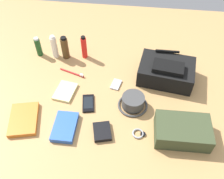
{
  "coord_description": "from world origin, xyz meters",
  "views": [
    {
      "loc": [
        0.11,
        -0.96,
        1.14
      ],
      "look_at": [
        0.0,
        0.0,
        0.04
      ],
      "focal_mm": 39.92,
      "sensor_mm": 36.0,
      "label": 1
    }
  ],
  "objects_px": {
    "toiletry_pouch": "(182,130)",
    "wallet": "(102,132)",
    "travel_guidebook": "(65,127)",
    "wristwatch": "(139,134)",
    "shampoo_bottle": "(38,47)",
    "media_player": "(116,85)",
    "paperback_novel": "(24,119)",
    "backpack": "(166,71)",
    "cell_phone": "(88,103)",
    "toothpaste_tube": "(54,47)",
    "sunscreen_spray": "(84,47)",
    "cologne_bottle": "(65,48)",
    "toothbrush": "(73,73)",
    "notepad": "(65,91)",
    "bucket_hat": "(133,102)"
  },
  "relations": [
    {
      "from": "toothbrush",
      "to": "wallet",
      "type": "xyz_separation_m",
      "value": [
        0.25,
        -0.41,
        0.01
      ]
    },
    {
      "from": "sunscreen_spray",
      "to": "toothbrush",
      "type": "distance_m",
      "value": 0.19
    },
    {
      "from": "travel_guidebook",
      "to": "wristwatch",
      "type": "distance_m",
      "value": 0.39
    },
    {
      "from": "cologne_bottle",
      "to": "notepad",
      "type": "xyz_separation_m",
      "value": [
        0.07,
        -0.31,
        -0.07
      ]
    },
    {
      "from": "sunscreen_spray",
      "to": "wallet",
      "type": "bearing_deg",
      "value": -70.79
    },
    {
      "from": "toiletry_pouch",
      "to": "travel_guidebook",
      "type": "bearing_deg",
      "value": -177.11
    },
    {
      "from": "bucket_hat",
      "to": "travel_guidebook",
      "type": "distance_m",
      "value": 0.4
    },
    {
      "from": "bucket_hat",
      "to": "wristwatch",
      "type": "distance_m",
      "value": 0.19
    },
    {
      "from": "bucket_hat",
      "to": "shampoo_bottle",
      "type": "xyz_separation_m",
      "value": [
        -0.66,
        0.37,
        0.03
      ]
    },
    {
      "from": "shampoo_bottle",
      "to": "wristwatch",
      "type": "height_order",
      "value": "shampoo_bottle"
    },
    {
      "from": "paperback_novel",
      "to": "sunscreen_spray",
      "type": "bearing_deg",
      "value": 67.57
    },
    {
      "from": "backpack",
      "to": "cell_phone",
      "type": "height_order",
      "value": "backpack"
    },
    {
      "from": "cell_phone",
      "to": "notepad",
      "type": "bearing_deg",
      "value": 154.95
    },
    {
      "from": "paperback_novel",
      "to": "backpack",
      "type": "bearing_deg",
      "value": 28.25
    },
    {
      "from": "paperback_novel",
      "to": "cell_phone",
      "type": "distance_m",
      "value": 0.36
    },
    {
      "from": "travel_guidebook",
      "to": "cell_phone",
      "type": "relative_size",
      "value": 1.36
    },
    {
      "from": "cell_phone",
      "to": "toothbrush",
      "type": "distance_m",
      "value": 0.27
    },
    {
      "from": "backpack",
      "to": "sunscreen_spray",
      "type": "xyz_separation_m",
      "value": [
        -0.54,
        0.15,
        0.02
      ]
    },
    {
      "from": "toothpaste_tube",
      "to": "cell_phone",
      "type": "height_order",
      "value": "toothpaste_tube"
    },
    {
      "from": "toiletry_pouch",
      "to": "cologne_bottle",
      "type": "distance_m",
      "value": 0.91
    },
    {
      "from": "travel_guidebook",
      "to": "toothbrush",
      "type": "height_order",
      "value": "travel_guidebook"
    },
    {
      "from": "sunscreen_spray",
      "to": "wristwatch",
      "type": "relative_size",
      "value": 2.36
    },
    {
      "from": "shampoo_bottle",
      "to": "cell_phone",
      "type": "distance_m",
      "value": 0.57
    },
    {
      "from": "cologne_bottle",
      "to": "toothbrush",
      "type": "height_order",
      "value": "cologne_bottle"
    },
    {
      "from": "bucket_hat",
      "to": "notepad",
      "type": "bearing_deg",
      "value": 172.44
    },
    {
      "from": "sunscreen_spray",
      "to": "notepad",
      "type": "distance_m",
      "value": 0.35
    },
    {
      "from": "shampoo_bottle",
      "to": "media_player",
      "type": "height_order",
      "value": "shampoo_bottle"
    },
    {
      "from": "cell_phone",
      "to": "paperback_novel",
      "type": "bearing_deg",
      "value": -154.79
    },
    {
      "from": "toiletry_pouch",
      "to": "toothbrush",
      "type": "xyz_separation_m",
      "value": [
        -0.66,
        0.38,
        -0.04
      ]
    },
    {
      "from": "wallet",
      "to": "cell_phone",
      "type": "bearing_deg",
      "value": 106.1
    },
    {
      "from": "toiletry_pouch",
      "to": "wallet",
      "type": "distance_m",
      "value": 0.41
    },
    {
      "from": "toothpaste_tube",
      "to": "notepad",
      "type": "relative_size",
      "value": 1.14
    },
    {
      "from": "sunscreen_spray",
      "to": "cell_phone",
      "type": "distance_m",
      "value": 0.42
    },
    {
      "from": "backpack",
      "to": "paperback_novel",
      "type": "bearing_deg",
      "value": -151.75
    },
    {
      "from": "toothpaste_tube",
      "to": "wristwatch",
      "type": "bearing_deg",
      "value": -42.94
    },
    {
      "from": "shampoo_bottle",
      "to": "media_player",
      "type": "relative_size",
      "value": 1.5
    },
    {
      "from": "bucket_hat",
      "to": "cell_phone",
      "type": "bearing_deg",
      "value": -176.12
    },
    {
      "from": "sunscreen_spray",
      "to": "toothbrush",
      "type": "relative_size",
      "value": 0.99
    },
    {
      "from": "toothpaste_tube",
      "to": "sunscreen_spray",
      "type": "bearing_deg",
      "value": 6.31
    },
    {
      "from": "wristwatch",
      "to": "wallet",
      "type": "relative_size",
      "value": 0.65
    },
    {
      "from": "paperback_novel",
      "to": "travel_guidebook",
      "type": "bearing_deg",
      "value": -5.53
    },
    {
      "from": "travel_guidebook",
      "to": "sunscreen_spray",
      "type": "bearing_deg",
      "value": 90.45
    },
    {
      "from": "toothpaste_tube",
      "to": "travel_guidebook",
      "type": "bearing_deg",
      "value": -70.3
    },
    {
      "from": "toothpaste_tube",
      "to": "wallet",
      "type": "height_order",
      "value": "toothpaste_tube"
    },
    {
      "from": "toothpaste_tube",
      "to": "wristwatch",
      "type": "relative_size",
      "value": 2.4
    },
    {
      "from": "wallet",
      "to": "notepad",
      "type": "distance_m",
      "value": 0.36
    },
    {
      "from": "toothpaste_tube",
      "to": "toothbrush",
      "type": "bearing_deg",
      "value": -44.74
    },
    {
      "from": "backpack",
      "to": "toiletry_pouch",
      "type": "relative_size",
      "value": 1.27
    },
    {
      "from": "toiletry_pouch",
      "to": "cell_phone",
      "type": "height_order",
      "value": "toiletry_pouch"
    },
    {
      "from": "toiletry_pouch",
      "to": "cell_phone",
      "type": "distance_m",
      "value": 0.54
    }
  ]
}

